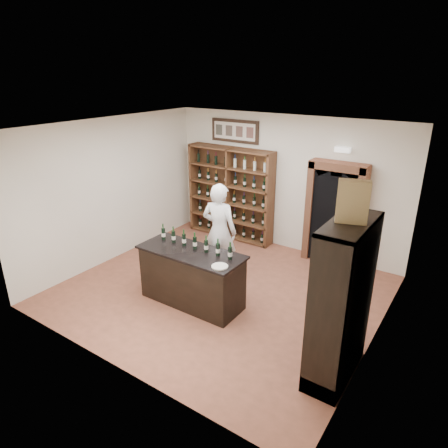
{
  "coord_description": "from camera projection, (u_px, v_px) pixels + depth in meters",
  "views": [
    {
      "loc": [
        3.7,
        -5.36,
        3.88
      ],
      "look_at": [
        -0.13,
        0.3,
        1.22
      ],
      "focal_mm": 32.0,
      "sensor_mm": 36.0,
      "label": 1
    }
  ],
  "objects": [
    {
      "name": "counter_bottle_0",
      "position": [
        163.0,
        234.0,
        7.18
      ],
      "size": [
        0.07,
        0.07,
        0.3
      ],
      "color": "black",
      "rests_on": "tasting_counter"
    },
    {
      "name": "side_cabinet",
      "position": [
        341.0,
        326.0,
        5.19
      ],
      "size": [
        0.48,
        1.2,
        2.2
      ],
      "color": "black",
      "rests_on": "ground"
    },
    {
      "name": "counter_bottle_6",
      "position": [
        230.0,
        253.0,
        6.43
      ],
      "size": [
        0.07,
        0.07,
        0.3
      ],
      "color": "black",
      "rests_on": "tasting_counter"
    },
    {
      "name": "counter_bottle_2",
      "position": [
        184.0,
        240.0,
        6.93
      ],
      "size": [
        0.07,
        0.07,
        0.3
      ],
      "color": "black",
      "rests_on": "tasting_counter"
    },
    {
      "name": "wine_shelf",
      "position": [
        231.0,
        193.0,
        9.56
      ],
      "size": [
        2.2,
        0.38,
        2.2
      ],
      "color": "brown",
      "rests_on": "ground"
    },
    {
      "name": "arched_doorway",
      "position": [
        335.0,
        212.0,
        8.21
      ],
      "size": [
        1.17,
        0.35,
        2.17
      ],
      "color": "black",
      "rests_on": "ground"
    },
    {
      "name": "wall_left",
      "position": [
        113.0,
        190.0,
        8.37
      ],
      "size": [
        0.04,
        5.0,
        3.0
      ],
      "primitive_type": "cube",
      "color": "silver",
      "rests_on": "ground"
    },
    {
      "name": "counter_bottle_5",
      "position": [
        218.0,
        250.0,
        6.56
      ],
      "size": [
        0.07,
        0.07,
        0.3
      ],
      "color": "black",
      "rests_on": "tasting_counter"
    },
    {
      "name": "wall_back",
      "position": [
        284.0,
        184.0,
        8.86
      ],
      "size": [
        5.5,
        0.04,
        3.0
      ],
      "primitive_type": "cube",
      "color": "silver",
      "rests_on": "ground"
    },
    {
      "name": "ceiling",
      "position": [
        220.0,
        128.0,
        6.39
      ],
      "size": [
        5.5,
        5.5,
        0.0
      ],
      "primitive_type": "plane",
      "rotation": [
        3.14,
        0.0,
        0.0
      ],
      "color": "white",
      "rests_on": "wall_back"
    },
    {
      "name": "counter_bottle_3",
      "position": [
        195.0,
        243.0,
        6.81
      ],
      "size": [
        0.07,
        0.07,
        0.3
      ],
      "color": "black",
      "rests_on": "tasting_counter"
    },
    {
      "name": "counter_bottle_1",
      "position": [
        174.0,
        237.0,
        7.06
      ],
      "size": [
        0.07,
        0.07,
        0.3
      ],
      "color": "black",
      "rests_on": "tasting_counter"
    },
    {
      "name": "emergency_light",
      "position": [
        343.0,
        150.0,
        7.82
      ],
      "size": [
        0.3,
        0.1,
        0.1
      ],
      "primitive_type": "cube",
      "color": "white",
      "rests_on": "wall_back"
    },
    {
      "name": "tasting_counter",
      "position": [
        192.0,
        277.0,
        6.94
      ],
      "size": [
        1.88,
        0.78,
        1.0
      ],
      "color": "black",
      "rests_on": "ground"
    },
    {
      "name": "plate",
      "position": [
        220.0,
        266.0,
        6.21
      ],
      "size": [
        0.26,
        0.26,
        0.02
      ],
      "primitive_type": "cylinder",
      "color": "beige",
      "rests_on": "tasting_counter"
    },
    {
      "name": "wine_crate",
      "position": [
        353.0,
        202.0,
        4.59
      ],
      "size": [
        0.39,
        0.25,
        0.51
      ],
      "primitive_type": "cube",
      "rotation": [
        0.0,
        0.0,
        0.32
      ],
      "color": "tan",
      "rests_on": "side_cabinet"
    },
    {
      "name": "framed_picture",
      "position": [
        235.0,
        131.0,
        9.14
      ],
      "size": [
        1.25,
        0.04,
        0.52
      ],
      "primitive_type": "cube",
      "color": "black",
      "rests_on": "wall_back"
    },
    {
      "name": "wall_right",
      "position": [
        385.0,
        254.0,
        5.5
      ],
      "size": [
        0.04,
        5.0,
        3.0
      ],
      "primitive_type": "cube",
      "color": "silver",
      "rests_on": "ground"
    },
    {
      "name": "shopkeeper",
      "position": [
        219.0,
        232.0,
        7.68
      ],
      "size": [
        0.76,
        0.56,
        1.91
      ],
      "primitive_type": "imported",
      "rotation": [
        0.0,
        0.0,
        3.29
      ],
      "color": "white",
      "rests_on": "ground"
    },
    {
      "name": "floor",
      "position": [
        221.0,
        290.0,
        7.48
      ],
      "size": [
        5.5,
        5.5,
        0.0
      ],
      "primitive_type": "plane",
      "color": "brown",
      "rests_on": "ground"
    },
    {
      "name": "counter_bottle_4",
      "position": [
        206.0,
        246.0,
        6.68
      ],
      "size": [
        0.07,
        0.07,
        0.3
      ],
      "color": "black",
      "rests_on": "tasting_counter"
    }
  ]
}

